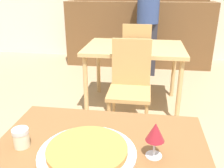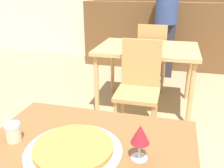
{
  "view_description": "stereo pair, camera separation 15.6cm",
  "coord_description": "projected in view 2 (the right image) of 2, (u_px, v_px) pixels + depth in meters",
  "views": [
    {
      "loc": [
        0.19,
        -0.89,
        1.39
      ],
      "look_at": [
        -0.02,
        0.55,
        0.82
      ],
      "focal_mm": 40.0,
      "sensor_mm": 36.0,
      "label": 1
    },
    {
      "loc": [
        0.34,
        -0.86,
        1.39
      ],
      "look_at": [
        -0.02,
        0.55,
        0.82
      ],
      "focal_mm": 40.0,
      "sensor_mm": 36.0,
      "label": 2
    }
  ],
  "objects": [
    {
      "name": "dining_table_near",
      "position": [
        87.0,
        166.0,
        1.13
      ],
      "size": [
        0.97,
        0.75,
        0.72
      ],
      "color": "brown",
      "rests_on": "ground_plane"
    },
    {
      "name": "dining_table_far",
      "position": [
        147.0,
        54.0,
        2.86
      ],
      "size": [
        1.12,
        0.83,
        0.75
      ],
      "color": "tan",
      "rests_on": "ground_plane"
    },
    {
      "name": "cheese_shaker",
      "position": [
        13.0,
        132.0,
        1.15
      ],
      "size": [
        0.07,
        0.07,
        0.09
      ],
      "color": "beige",
      "rests_on": "dining_table_near"
    },
    {
      "name": "chair_far_side_front",
      "position": [
        139.0,
        83.0,
        2.38
      ],
      "size": [
        0.4,
        0.4,
        0.93
      ],
      "color": "tan",
      "rests_on": "ground_plane"
    },
    {
      "name": "pizza_tray",
      "position": [
        73.0,
        149.0,
        1.08
      ],
      "size": [
        0.42,
        0.42,
        0.04
      ],
      "color": "silver",
      "rests_on": "dining_table_near"
    },
    {
      "name": "wine_glass",
      "position": [
        140.0,
        135.0,
        1.01
      ],
      "size": [
        0.08,
        0.08,
        0.16
      ],
      "color": "silver",
      "rests_on": "dining_table_near"
    },
    {
      "name": "chair_far_side_back",
      "position": [
        152.0,
        53.0,
        3.43
      ],
      "size": [
        0.4,
        0.4,
        0.93
      ],
      "rotation": [
        0.0,
        0.0,
        3.14
      ],
      "color": "tan",
      "rests_on": "ground_plane"
    },
    {
      "name": "person_standing",
      "position": [
        166.0,
        16.0,
        3.82
      ],
      "size": [
        0.34,
        0.34,
        1.78
      ],
      "color": "#2D2D38",
      "rests_on": "ground_plane"
    },
    {
      "name": "bar_counter",
      "position": [
        157.0,
        35.0,
        4.53
      ],
      "size": [
        2.6,
        0.56,
        1.15
      ],
      "color": "brown",
      "rests_on": "ground_plane"
    }
  ]
}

